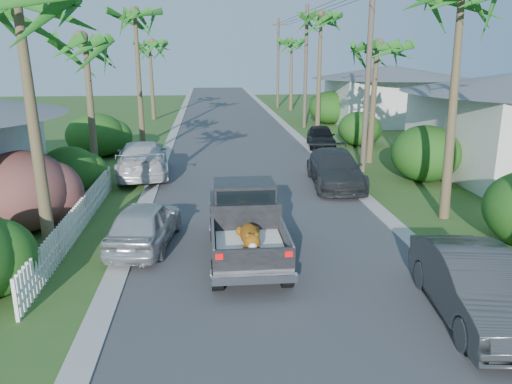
{
  "coord_description": "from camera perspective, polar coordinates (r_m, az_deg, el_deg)",
  "views": [
    {
      "loc": [
        -1.83,
        -10.02,
        5.56
      ],
      "look_at": [
        -0.4,
        4.84,
        1.4
      ],
      "focal_mm": 35.0,
      "sensor_mm": 36.0,
      "label": 1
    }
  ],
  "objects": [
    {
      "name": "palm_l_d",
      "position": [
        44.27,
        -12.08,
        16.4
      ],
      "size": [
        4.4,
        4.4,
        7.7
      ],
      "color": "brown",
      "rests_on": "ground"
    },
    {
      "name": "house_right_far",
      "position": [
        42.82,
        15.02,
        10.46
      ],
      "size": [
        9.0,
        8.0,
        4.6
      ],
      "color": "silver",
      "rests_on": "ground"
    },
    {
      "name": "parked_car_rm",
      "position": [
        21.82,
        9.05,
        2.63
      ],
      "size": [
        2.49,
        5.28,
        1.49
      ],
      "primitive_type": "imported",
      "rotation": [
        0.0,
        0.0,
        -0.08
      ],
      "color": "#282B2D",
      "rests_on": "ground"
    },
    {
      "name": "utility_pole_d",
      "position": [
        53.55,
        2.53,
        14.54
      ],
      "size": [
        1.6,
        0.26,
        9.0
      ],
      "color": "brown",
      "rests_on": "ground"
    },
    {
      "name": "parked_car_lf",
      "position": [
        23.76,
        -12.87,
        3.68
      ],
      "size": [
        2.86,
        5.86,
        1.64
      ],
      "primitive_type": "imported",
      "rotation": [
        0.0,
        0.0,
        3.24
      ],
      "color": "silver",
      "rests_on": "ground"
    },
    {
      "name": "palm_r_c",
      "position": [
        36.99,
        7.45,
        19.41
      ],
      "size": [
        4.4,
        4.4,
        9.4
      ],
      "color": "brown",
      "rests_on": "ground"
    },
    {
      "name": "parked_car_ln",
      "position": [
        15.11,
        -12.61,
        -3.63
      ],
      "size": [
        2.15,
        4.23,
        1.38
      ],
      "primitive_type": "imported",
      "rotation": [
        0.0,
        0.0,
        3.01
      ],
      "color": "silver",
      "rests_on": "ground"
    },
    {
      "name": "palm_r_b",
      "position": [
        26.4,
        13.64,
        16.01
      ],
      "size": [
        4.4,
        4.4,
        7.2
      ],
      "color": "brown",
      "rests_on": "ground"
    },
    {
      "name": "parked_car_rf",
      "position": [
        30.76,
        7.42,
        6.28
      ],
      "size": [
        2.02,
        4.04,
        1.32
      ],
      "primitive_type": "imported",
      "rotation": [
        0.0,
        0.0,
        -0.12
      ],
      "color": "black",
      "rests_on": "ground"
    },
    {
      "name": "parked_car_rn",
      "position": [
        11.84,
        23.75,
        -9.83
      ],
      "size": [
        2.07,
        4.68,
        1.5
      ],
      "primitive_type": "imported",
      "rotation": [
        0.0,
        0.0,
        -0.11
      ],
      "color": "#2C2F31",
      "rests_on": "ground"
    },
    {
      "name": "pickup_truck",
      "position": [
        14.13,
        -1.25,
        -3.22
      ],
      "size": [
        1.98,
        5.12,
        2.06
      ],
      "color": "black",
      "rests_on": "ground"
    },
    {
      "name": "shrub_r_c",
      "position": [
        31.76,
        11.71,
        7.09
      ],
      "size": [
        2.6,
        2.86,
        2.1
      ],
      "primitive_type": "ellipsoid",
      "color": "#1C4E16",
      "rests_on": "ground"
    },
    {
      "name": "utility_pole_c",
      "position": [
        38.75,
        5.71,
        14.09
      ],
      "size": [
        1.6,
        0.26,
        9.0
      ],
      "color": "brown",
      "rests_on": "ground"
    },
    {
      "name": "shrub_l_c",
      "position": [
        21.27,
        -20.57,
        2.19
      ],
      "size": [
        2.4,
        2.64,
        2.0
      ],
      "primitive_type": "ellipsoid",
      "color": "#1C4E16",
      "rests_on": "ground"
    },
    {
      "name": "palm_l_c",
      "position": [
        32.37,
        -13.69,
        19.33
      ],
      "size": [
        4.4,
        4.4,
        9.2
      ],
      "color": "brown",
      "rests_on": "ground"
    },
    {
      "name": "road",
      "position": [
        35.5,
        -2.52,
        6.57
      ],
      "size": [
        8.0,
        100.0,
        0.02
      ],
      "primitive_type": "cube",
      "color": "#38383A",
      "rests_on": "ground"
    },
    {
      "name": "palm_l_b",
      "position": [
        22.58,
        -19.02,
        16.26
      ],
      "size": [
        4.4,
        4.4,
        7.4
      ],
      "color": "brown",
      "rests_on": "ground"
    },
    {
      "name": "curb_right",
      "position": [
        35.98,
        4.38,
        6.7
      ],
      "size": [
        0.6,
        100.0,
        0.06
      ],
      "primitive_type": "cube",
      "color": "#A5A39E",
      "rests_on": "ground"
    },
    {
      "name": "curb_left",
      "position": [
        35.54,
        -9.5,
        6.42
      ],
      "size": [
        0.6,
        100.0,
        0.06
      ],
      "primitive_type": "cube",
      "color": "#A5A39E",
      "rests_on": "ground"
    },
    {
      "name": "picket_fence",
      "position": [
        16.85,
        -19.59,
        -2.84
      ],
      "size": [
        0.1,
        11.0,
        1.0
      ],
      "primitive_type": "cube",
      "color": "white",
      "rests_on": "ground"
    },
    {
      "name": "shrub_l_d",
      "position": [
        29.02,
        -17.84,
        6.19
      ],
      "size": [
        3.2,
        3.52,
        2.4
      ],
      "primitive_type": "ellipsoid",
      "color": "#1C4E16",
      "rests_on": "ground"
    },
    {
      "name": "shrub_r_b",
      "position": [
        23.52,
        18.81,
        4.18
      ],
      "size": [
        3.0,
        3.3,
        2.5
      ],
      "primitive_type": "ellipsoid",
      "color": "#1C4E16",
      "rests_on": "ground"
    },
    {
      "name": "palm_r_d",
      "position": [
        50.72,
        4.11,
        16.88
      ],
      "size": [
        4.4,
        4.4,
        8.0
      ],
      "color": "brown",
      "rests_on": "ground"
    },
    {
      "name": "shrub_l_b",
      "position": [
        17.62,
        -25.13,
        0.07
      ],
      "size": [
        3.0,
        3.3,
        2.6
      ],
      "primitive_type": "ellipsoid",
      "color": "#B91A4C",
      "rests_on": "ground"
    },
    {
      "name": "utility_pole_b",
      "position": [
        24.21,
        12.69,
        12.94
      ],
      "size": [
        1.6,
        0.26,
        9.0
      ],
      "color": "brown",
      "rests_on": "ground"
    },
    {
      "name": "ground",
      "position": [
        11.61,
        4.36,
        -13.11
      ],
      "size": [
        120.0,
        120.0,
        0.0
      ],
      "primitive_type": "plane",
      "color": "#325921",
      "rests_on": "ground"
    },
    {
      "name": "shrub_r_d",
      "position": [
        41.43,
        8.35,
        9.52
      ],
      "size": [
        3.2,
        3.52,
        2.6
      ],
      "primitive_type": "ellipsoid",
      "color": "#1C4E16",
      "rests_on": "ground"
    }
  ]
}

